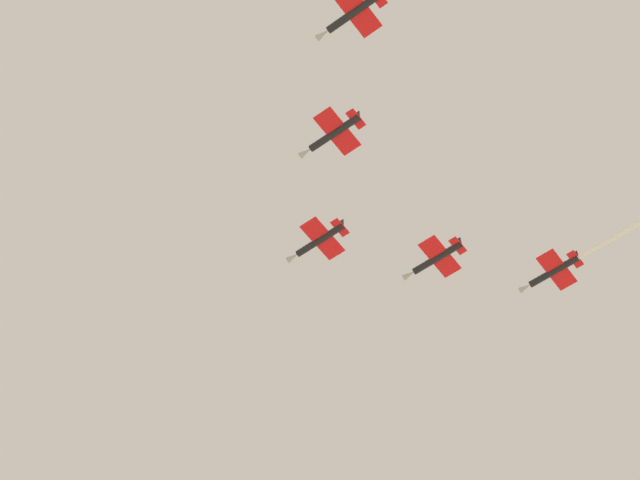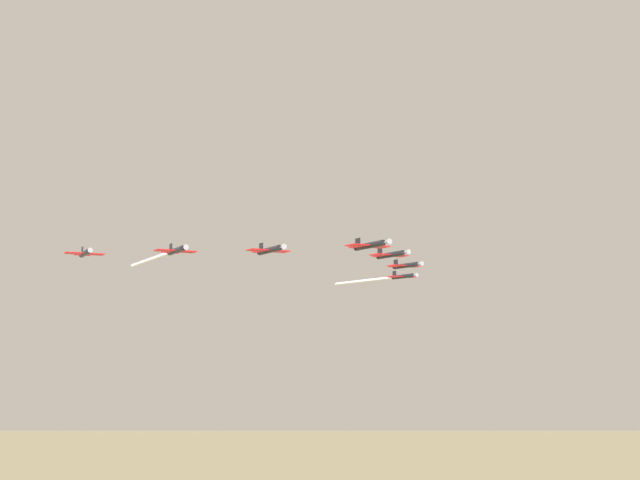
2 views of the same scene
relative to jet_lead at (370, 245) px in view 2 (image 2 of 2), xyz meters
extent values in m
cylinder|color=black|center=(0.03, -0.28, -0.01)|extent=(2.57, 10.64, 1.29)
cone|color=#9EA3AD|center=(-0.75, 6.12, -0.01)|extent=(1.50, 2.48, 1.23)
cube|color=red|center=(0.11, -0.86, -0.07)|extent=(9.77, 4.87, 0.21)
cube|color=red|center=(0.60, -4.87, -0.01)|extent=(4.16, 2.12, 0.21)
cube|color=black|center=(0.59, -4.77, 1.04)|extent=(0.42, 1.89, 2.11)
cylinder|color=black|center=(-14.32, -17.64, 0.34)|extent=(2.57, 10.64, 1.29)
cone|color=#9EA3AD|center=(-15.11, -11.24, 0.34)|extent=(1.50, 2.48, 1.23)
cube|color=red|center=(-14.25, -18.22, 0.29)|extent=(9.77, 4.87, 0.21)
cube|color=red|center=(-13.75, -22.23, 0.34)|extent=(4.16, 2.12, 0.21)
cube|color=black|center=(-13.77, -22.13, 1.40)|extent=(0.42, 1.89, 2.11)
cylinder|color=black|center=(18.17, -13.64, -0.37)|extent=(2.57, 10.64, 1.29)
cone|color=#9EA3AD|center=(17.38, -7.23, -0.37)|extent=(1.50, 2.48, 1.23)
cube|color=red|center=(18.24, -14.22, -0.43)|extent=(9.77, 4.87, 0.21)
cube|color=red|center=(18.74, -18.22, -0.37)|extent=(4.16, 2.12, 0.21)
cube|color=black|center=(18.73, -18.13, 0.69)|extent=(0.42, 1.89, 2.11)
cylinder|color=black|center=(-28.60, -35.57, -0.29)|extent=(2.57, 10.64, 1.29)
cone|color=#9EA3AD|center=(-29.39, -29.16, -0.29)|extent=(1.50, 2.48, 1.23)
cube|color=red|center=(-28.53, -36.15, -0.35)|extent=(9.77, 4.87, 0.21)
cube|color=red|center=(-28.04, -40.15, -0.29)|extent=(4.16, 2.12, 0.21)
cube|color=black|center=(-28.05, -40.06, 0.77)|extent=(0.42, 1.89, 2.11)
cylinder|color=black|center=(36.38, -27.56, 0.26)|extent=(2.57, 10.64, 1.29)
cone|color=#9EA3AD|center=(35.59, -21.16, 0.26)|extent=(1.50, 2.48, 1.23)
cube|color=red|center=(36.45, -28.14, 0.21)|extent=(9.77, 4.87, 0.21)
cube|color=red|center=(36.95, -32.15, 0.26)|extent=(4.16, 2.12, 0.21)
cube|color=black|center=(36.93, -32.05, 1.32)|extent=(0.42, 1.89, 2.11)
cylinder|color=white|center=(39.36, -51.72, 0.26)|extent=(5.56, 37.95, 0.90)
cylinder|color=black|center=(-41.96, -61.06, -1.11)|extent=(2.57, 10.64, 1.29)
cone|color=#9EA3AD|center=(-42.75, -54.66, -1.11)|extent=(1.50, 2.48, 1.23)
cube|color=red|center=(-41.88, -61.64, -1.17)|extent=(9.77, 4.87, 0.21)
cube|color=red|center=(-41.39, -65.65, -1.11)|extent=(4.16, 2.12, 0.21)
cube|color=black|center=(-41.40, -65.55, -0.06)|extent=(0.42, 1.89, 2.11)
cylinder|color=white|center=(-39.03, -84.82, -1.11)|extent=(5.46, 37.14, 0.90)
cylinder|color=black|center=(55.52, -49.05, 1.09)|extent=(2.57, 10.64, 1.29)
cone|color=#9EA3AD|center=(54.73, -42.65, 1.09)|extent=(1.50, 2.48, 1.23)
cube|color=red|center=(55.59, -49.63, 1.03)|extent=(9.77, 4.87, 0.21)
cube|color=red|center=(56.09, -53.64, 1.09)|extent=(4.16, 2.12, 0.21)
cube|color=black|center=(56.07, -53.55, 2.14)|extent=(0.42, 1.89, 2.11)
camera|label=1|loc=(-81.47, -78.53, -172.76)|focal=61.84mm
camera|label=2|loc=(61.16, 123.40, -17.23)|focal=36.43mm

